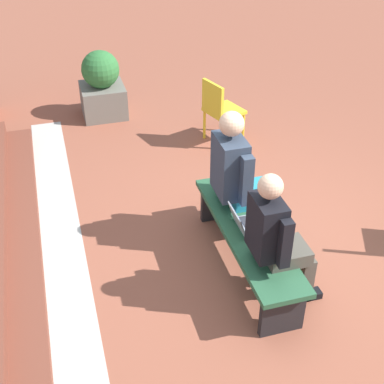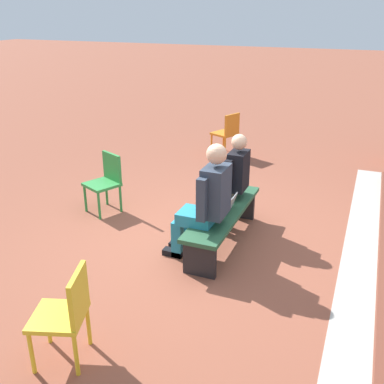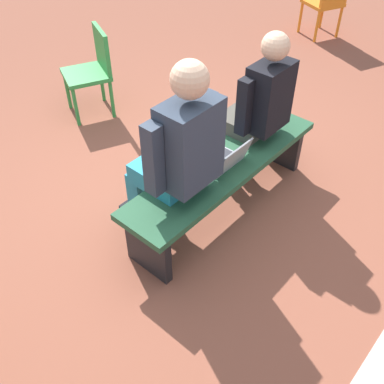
{
  "view_description": "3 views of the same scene",
  "coord_description": "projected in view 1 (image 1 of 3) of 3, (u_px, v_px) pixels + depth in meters",
  "views": [
    {
      "loc": [
        -3.55,
        1.8,
        3.41
      ],
      "look_at": [
        0.12,
        0.73,
        0.8
      ],
      "focal_mm": 50.0,
      "sensor_mm": 36.0,
      "label": 1
    },
    {
      "loc": [
        4.67,
        1.8,
        2.74
      ],
      "look_at": [
        -0.09,
        -0.14,
        0.63
      ],
      "focal_mm": 42.0,
      "sensor_mm": 36.0,
      "label": 2
    },
    {
      "loc": [
        2.0,
        1.8,
        2.46
      ],
      "look_at": [
        0.5,
        0.48,
        0.69
      ],
      "focal_mm": 42.0,
      "sensor_mm": 36.0,
      "label": 3
    }
  ],
  "objects": [
    {
      "name": "bench",
      "position": [
        247.0,
        238.0,
        4.82
      ],
      "size": [
        1.8,
        0.44,
        0.45
      ],
      "color": "#285638",
      "rests_on": "ground"
    },
    {
      "name": "person_student",
      "position": [
        277.0,
        236.0,
        4.28
      ],
      "size": [
        0.51,
        0.65,
        1.3
      ],
      "color": "#4C473D",
      "rests_on": "ground"
    },
    {
      "name": "planter",
      "position": [
        102.0,
        86.0,
        7.44
      ],
      "size": [
        0.6,
        0.6,
        0.94
      ],
      "color": "#6B665B",
      "rests_on": "ground"
    },
    {
      "name": "concrete_strip",
      "position": [
        70.0,
        302.0,
        4.64
      ],
      "size": [
        7.07,
        0.4,
        0.01
      ],
      "primitive_type": "cube",
      "color": "#B7B2A8",
      "rests_on": "ground"
    },
    {
      "name": "ground_plane",
      "position": [
        268.0,
        255.0,
        5.15
      ],
      "size": [
        60.0,
        60.0,
        0.0
      ],
      "primitive_type": "plane",
      "color": "brown"
    },
    {
      "name": "laptop",
      "position": [
        246.0,
        224.0,
        4.75
      ],
      "size": [
        0.32,
        0.29,
        0.21
      ],
      "color": "#9EA0A5",
      "rests_on": "bench"
    },
    {
      "name": "person_adult",
      "position": [
        240.0,
        176.0,
        4.95
      ],
      "size": [
        0.58,
        0.73,
        1.41
      ],
      "color": "teal",
      "rests_on": "ground"
    },
    {
      "name": "plastic_chair_near_bench_left",
      "position": [
        220.0,
        108.0,
        6.76
      ],
      "size": [
        0.53,
        0.53,
        0.84
      ],
      "color": "gold",
      "rests_on": "ground"
    }
  ]
}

